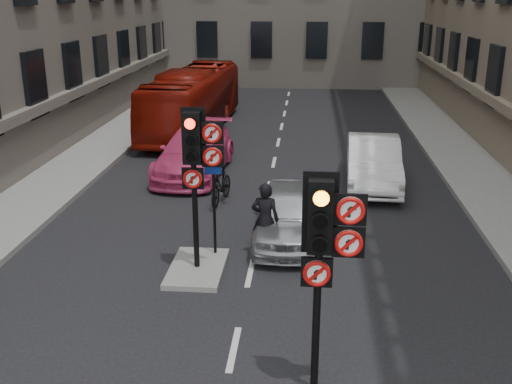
% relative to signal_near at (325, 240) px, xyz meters
% --- Properties ---
extents(pavement_left, '(3.00, 50.00, 0.16)m').
position_rel_signal_near_xyz_m(pavement_left, '(-8.69, 11.01, -2.50)').
color(pavement_left, gray).
rests_on(pavement_left, ground).
extents(pavement_right, '(3.00, 50.00, 0.16)m').
position_rel_signal_near_xyz_m(pavement_right, '(5.71, 11.01, -2.50)').
color(pavement_right, gray).
rests_on(pavement_right, ground).
extents(centre_island, '(1.20, 2.00, 0.12)m').
position_rel_signal_near_xyz_m(centre_island, '(-2.69, 4.01, -2.52)').
color(centre_island, gray).
rests_on(centre_island, ground).
extents(signal_near, '(0.91, 0.40, 3.58)m').
position_rel_signal_near_xyz_m(signal_near, '(0.00, 0.00, 0.00)').
color(signal_near, black).
rests_on(signal_near, ground).
extents(signal_far, '(0.91, 0.40, 3.58)m').
position_rel_signal_near_xyz_m(signal_far, '(-2.60, 4.00, 0.12)').
color(signal_far, black).
rests_on(signal_far, centre_island).
extents(car_silver, '(1.63, 4.01, 1.36)m').
position_rel_signal_near_xyz_m(car_silver, '(-0.74, 6.01, -1.90)').
color(car_silver, '#9B9FA2').
rests_on(car_silver, ground).
extents(car_white, '(1.84, 4.71, 1.53)m').
position_rel_signal_near_xyz_m(car_white, '(1.83, 10.66, -1.82)').
color(car_white, white).
rests_on(car_white, ground).
extents(car_pink, '(2.29, 5.24, 1.50)m').
position_rel_signal_near_xyz_m(car_pink, '(-4.10, 11.40, -1.83)').
color(car_pink, '#DA407A').
rests_on(car_pink, ground).
extents(bus_red, '(2.92, 9.88, 2.72)m').
position_rel_signal_near_xyz_m(bus_red, '(-5.36, 17.89, -1.22)').
color(bus_red, maroon).
rests_on(bus_red, ground).
extents(motorcycle, '(0.78, 1.84, 1.07)m').
position_rel_signal_near_xyz_m(motorcycle, '(-2.79, 8.54, -2.05)').
color(motorcycle, black).
rests_on(motorcycle, ground).
extents(motorcyclist, '(0.69, 0.48, 1.80)m').
position_rel_signal_near_xyz_m(motorcyclist, '(-1.23, 5.01, -1.68)').
color(motorcyclist, black).
rests_on(motorcyclist, ground).
extents(info_sign, '(0.39, 0.15, 2.27)m').
position_rel_signal_near_xyz_m(info_sign, '(-2.39, 4.74, -1.00)').
color(info_sign, black).
rests_on(info_sign, centre_island).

